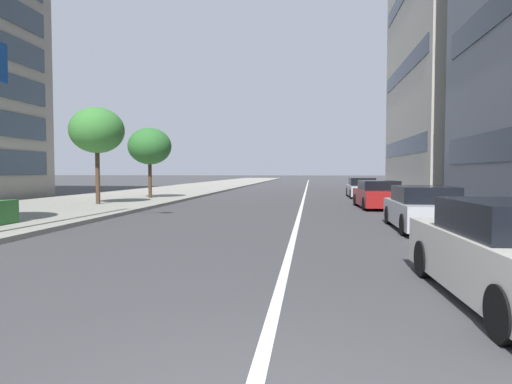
{
  "coord_description": "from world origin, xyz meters",
  "views": [
    {
      "loc": [
        -2.85,
        -0.46,
        1.81
      ],
      "look_at": [
        12.59,
        1.47,
        1.08
      ],
      "focal_mm": 30.83,
      "sensor_mm": 36.0,
      "label": 1
    }
  ],
  "objects_px": {
    "car_far_down_avenue": "(362,188)",
    "street_tree_by_lamp_post": "(97,131)",
    "car_following_behind": "(378,195)",
    "street_tree_far_plaza": "(150,146)",
    "street_lamp_with_banners": "(0,28)",
    "car_lead_in_lane": "(423,209)"
  },
  "relations": [
    {
      "from": "car_following_behind",
      "to": "street_tree_by_lamp_post",
      "type": "distance_m",
      "value": 14.43
    },
    {
      "from": "street_tree_by_lamp_post",
      "to": "car_far_down_avenue",
      "type": "bearing_deg",
      "value": -55.1
    },
    {
      "from": "car_lead_in_lane",
      "to": "street_tree_far_plaza",
      "type": "xyz_separation_m",
      "value": [
        12.52,
        13.47,
        2.73
      ]
    },
    {
      "from": "car_far_down_avenue",
      "to": "street_tree_by_lamp_post",
      "type": "relative_size",
      "value": 0.96
    },
    {
      "from": "car_far_down_avenue",
      "to": "street_tree_far_plaza",
      "type": "bearing_deg",
      "value": 108.99
    },
    {
      "from": "car_following_behind",
      "to": "street_tree_far_plaza",
      "type": "xyz_separation_m",
      "value": [
        4.38,
        13.3,
        2.73
      ]
    },
    {
      "from": "car_lead_in_lane",
      "to": "car_far_down_avenue",
      "type": "height_order",
      "value": "car_far_down_avenue"
    },
    {
      "from": "car_far_down_avenue",
      "to": "street_tree_by_lamp_post",
      "type": "bearing_deg",
      "value": 125.29
    },
    {
      "from": "car_following_behind",
      "to": "street_tree_by_lamp_post",
      "type": "bearing_deg",
      "value": 91.82
    },
    {
      "from": "car_far_down_avenue",
      "to": "street_tree_by_lamp_post",
      "type": "xyz_separation_m",
      "value": [
        -9.95,
        14.26,
        3.24
      ]
    },
    {
      "from": "car_lead_in_lane",
      "to": "street_tree_by_lamp_post",
      "type": "relative_size",
      "value": 0.85
    },
    {
      "from": "car_following_behind",
      "to": "street_lamp_with_banners",
      "type": "distance_m",
      "value": 16.84
    },
    {
      "from": "car_far_down_avenue",
      "to": "street_lamp_with_banners",
      "type": "bearing_deg",
      "value": 150.16
    },
    {
      "from": "street_tree_by_lamp_post",
      "to": "street_lamp_with_banners",
      "type": "bearing_deg",
      "value": -166.19
    },
    {
      "from": "street_lamp_with_banners",
      "to": "street_tree_far_plaza",
      "type": "distance_m",
      "value": 15.87
    },
    {
      "from": "car_far_down_avenue",
      "to": "street_tree_far_plaza",
      "type": "xyz_separation_m",
      "value": [
        -4.55,
        13.53,
        2.74
      ]
    },
    {
      "from": "car_lead_in_lane",
      "to": "car_following_behind",
      "type": "bearing_deg",
      "value": 1.95
    },
    {
      "from": "car_far_down_avenue",
      "to": "street_tree_far_plaza",
      "type": "distance_m",
      "value": 14.53
    },
    {
      "from": "car_lead_in_lane",
      "to": "car_far_down_avenue",
      "type": "xyz_separation_m",
      "value": [
        17.07,
        -0.06,
        -0.01
      ]
    },
    {
      "from": "car_lead_in_lane",
      "to": "street_lamp_with_banners",
      "type": "bearing_deg",
      "value": 105.55
    },
    {
      "from": "car_lead_in_lane",
      "to": "street_tree_far_plaza",
      "type": "distance_m",
      "value": 18.59
    },
    {
      "from": "street_tree_far_plaza",
      "to": "street_lamp_with_banners",
      "type": "bearing_deg",
      "value": -173.48
    }
  ]
}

